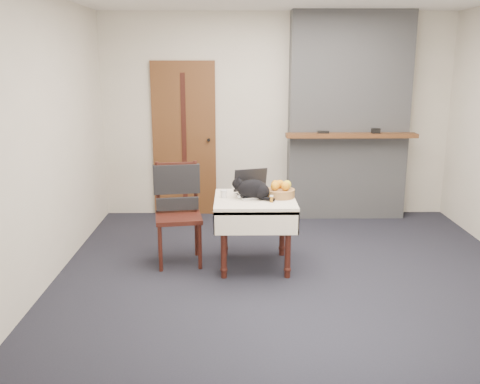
{
  "coord_description": "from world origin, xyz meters",
  "views": [
    {
      "loc": [
        -0.56,
        -4.95,
        2.0
      ],
      "look_at": [
        -0.5,
        0.02,
        0.77
      ],
      "focal_mm": 40.0,
      "sensor_mm": 36.0,
      "label": 1
    }
  ],
  "objects_px": {
    "cream_jar": "(224,194)",
    "chair": "(177,199)",
    "door": "(184,139)",
    "cat": "(253,189)",
    "laptop": "(253,189)",
    "pill_bottle": "(272,199)",
    "side_table": "(255,209)",
    "fruit_basket": "(280,191)"
  },
  "relations": [
    {
      "from": "door",
      "to": "side_table",
      "type": "distance_m",
      "value": 2.12
    },
    {
      "from": "pill_bottle",
      "to": "fruit_basket",
      "type": "height_order",
      "value": "fruit_basket"
    },
    {
      "from": "fruit_basket",
      "to": "pill_bottle",
      "type": "bearing_deg",
      "value": -116.53
    },
    {
      "from": "side_table",
      "to": "chair",
      "type": "relative_size",
      "value": 0.77
    },
    {
      "from": "door",
      "to": "cream_jar",
      "type": "xyz_separation_m",
      "value": [
        0.55,
        -1.87,
        -0.26
      ]
    },
    {
      "from": "laptop",
      "to": "pill_bottle",
      "type": "distance_m",
      "value": 0.32
    },
    {
      "from": "cream_jar",
      "to": "chair",
      "type": "bearing_deg",
      "value": 161.04
    },
    {
      "from": "side_table",
      "to": "cream_jar",
      "type": "bearing_deg",
      "value": 174.69
    },
    {
      "from": "door",
      "to": "cream_jar",
      "type": "height_order",
      "value": "door"
    },
    {
      "from": "side_table",
      "to": "pill_bottle",
      "type": "bearing_deg",
      "value": -46.34
    },
    {
      "from": "door",
      "to": "cat",
      "type": "height_order",
      "value": "door"
    },
    {
      "from": "cream_jar",
      "to": "fruit_basket",
      "type": "bearing_deg",
      "value": 1.36
    },
    {
      "from": "pill_bottle",
      "to": "cat",
      "type": "bearing_deg",
      "value": 140.04
    },
    {
      "from": "cat",
      "to": "chair",
      "type": "height_order",
      "value": "chair"
    },
    {
      "from": "side_table",
      "to": "laptop",
      "type": "relative_size",
      "value": 1.88
    },
    {
      "from": "side_table",
      "to": "door",
      "type": "bearing_deg",
      "value": 114.04
    },
    {
      "from": "pill_bottle",
      "to": "side_table",
      "type": "bearing_deg",
      "value": 133.66
    },
    {
      "from": "cat",
      "to": "chair",
      "type": "xyz_separation_m",
      "value": [
        -0.76,
        0.21,
        -0.15
      ]
    },
    {
      "from": "fruit_basket",
      "to": "laptop",
      "type": "bearing_deg",
      "value": 163.1
    },
    {
      "from": "cat",
      "to": "cream_jar",
      "type": "relative_size",
      "value": 5.72
    },
    {
      "from": "laptop",
      "to": "fruit_basket",
      "type": "relative_size",
      "value": 1.48
    },
    {
      "from": "side_table",
      "to": "laptop",
      "type": "distance_m",
      "value": 0.21
    },
    {
      "from": "door",
      "to": "chair",
      "type": "xyz_separation_m",
      "value": [
        0.08,
        -1.71,
        -0.35
      ]
    },
    {
      "from": "cat",
      "to": "side_table",
      "type": "bearing_deg",
      "value": 58.5
    },
    {
      "from": "laptop",
      "to": "cream_jar",
      "type": "xyz_separation_m",
      "value": [
        -0.29,
        -0.09,
        -0.03
      ]
    },
    {
      "from": "fruit_basket",
      "to": "chair",
      "type": "xyz_separation_m",
      "value": [
        -1.02,
        0.15,
        -0.12
      ]
    },
    {
      "from": "cat",
      "to": "cream_jar",
      "type": "xyz_separation_m",
      "value": [
        -0.29,
        0.05,
        -0.06
      ]
    },
    {
      "from": "laptop",
      "to": "pill_bottle",
      "type": "xyz_separation_m",
      "value": [
        0.16,
        -0.28,
        -0.03
      ]
    },
    {
      "from": "chair",
      "to": "fruit_basket",
      "type": "bearing_deg",
      "value": -17.06
    },
    {
      "from": "pill_bottle",
      "to": "laptop",
      "type": "bearing_deg",
      "value": 120.2
    },
    {
      "from": "side_table",
      "to": "pill_bottle",
      "type": "height_order",
      "value": "pill_bottle"
    },
    {
      "from": "side_table",
      "to": "fruit_basket",
      "type": "xyz_separation_m",
      "value": [
        0.25,
        0.04,
        0.18
      ]
    },
    {
      "from": "pill_bottle",
      "to": "chair",
      "type": "distance_m",
      "value": 0.99
    },
    {
      "from": "door",
      "to": "fruit_basket",
      "type": "xyz_separation_m",
      "value": [
        1.1,
        -1.86,
        -0.24
      ]
    },
    {
      "from": "door",
      "to": "side_table",
      "type": "height_order",
      "value": "door"
    },
    {
      "from": "fruit_basket",
      "to": "cream_jar",
      "type": "bearing_deg",
      "value": -178.64
    },
    {
      "from": "cat",
      "to": "chair",
      "type": "relative_size",
      "value": 0.41
    },
    {
      "from": "laptop",
      "to": "fruit_basket",
      "type": "xyz_separation_m",
      "value": [
        0.26,
        -0.08,
        0.0
      ]
    },
    {
      "from": "laptop",
      "to": "cream_jar",
      "type": "bearing_deg",
      "value": 179.66
    },
    {
      "from": "cream_jar",
      "to": "pill_bottle",
      "type": "xyz_separation_m",
      "value": [
        0.45,
        -0.19,
        -0.0
      ]
    },
    {
      "from": "cat",
      "to": "laptop",
      "type": "bearing_deg",
      "value": 100.52
    },
    {
      "from": "cream_jar",
      "to": "side_table",
      "type": "bearing_deg",
      "value": -5.31
    }
  ]
}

